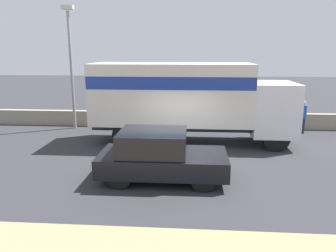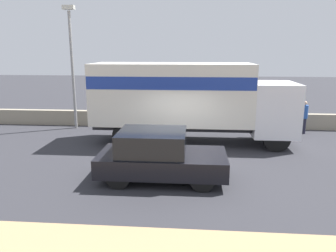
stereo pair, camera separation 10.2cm
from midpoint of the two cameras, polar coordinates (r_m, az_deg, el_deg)
ground_plane at (r=11.23m, az=1.68°, el=-7.15°), size 80.00×80.00×0.00m
stone_wall_backdrop at (r=16.88m, az=2.79°, el=1.14°), size 60.00×0.35×0.78m
street_lamp at (r=16.95m, az=-16.24°, el=11.31°), size 0.56×0.28×5.95m
box_truck at (r=13.75m, az=3.60°, el=5.20°), size 8.35×2.41×3.36m
car_hatchback at (r=9.98m, az=-1.27°, el=-5.19°), size 3.86×1.87×1.52m
pedestrian at (r=16.74m, az=22.73°, el=1.49°), size 0.34×0.34×1.57m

